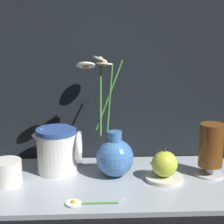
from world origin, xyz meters
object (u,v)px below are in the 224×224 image
at_px(ceramic_pitcher, 58,148).
at_px(orange_fruit, 165,164).
at_px(tea_glass, 211,147).
at_px(vase_with_flowers, 114,154).
at_px(yellow_mug, 6,172).

bearing_deg(ceramic_pitcher, orange_fruit, -13.68).
height_order(ceramic_pitcher, orange_fruit, ceramic_pitcher).
xyz_separation_m(tea_glass, orange_fruit, (-0.12, -0.02, -0.03)).
relative_size(vase_with_flowers, orange_fruit, 4.15).
relative_size(ceramic_pitcher, tea_glass, 0.93).
bearing_deg(yellow_mug, orange_fruit, 0.76).
height_order(yellow_mug, orange_fruit, orange_fruit).
xyz_separation_m(yellow_mug, tea_glass, (0.52, 0.03, 0.05)).
bearing_deg(vase_with_flowers, tea_glass, -2.56).
bearing_deg(tea_glass, ceramic_pitcher, 173.60).
xyz_separation_m(vase_with_flowers, tea_glass, (0.25, -0.01, 0.02)).
height_order(yellow_mug, tea_glass, tea_glass).
distance_m(vase_with_flowers, tea_glass, 0.25).
distance_m(vase_with_flowers, ceramic_pitcher, 0.15).
bearing_deg(vase_with_flowers, yellow_mug, -171.90).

